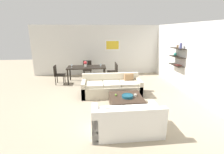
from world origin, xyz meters
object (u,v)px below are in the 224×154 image
object	(u,v)px
apple_on_coffee_table	(116,95)
wine_glass_head	(87,63)
coffee_table	(126,102)
candle_jar	(135,95)
sofa_beige	(112,87)
dining_chair_right_near	(114,72)
dining_chair_left_near	(58,73)
dining_chair_head	(87,68)
centerpiece_vase	(85,63)
wine_glass_left_near	(72,65)
dining_chair_right_far	(113,70)
loveseat_white	(126,121)
decorative_bowl	(128,96)
wine_glass_right_near	(101,65)
dining_table	(87,68)

from	to	relation	value
apple_on_coffee_table	wine_glass_head	distance (m)	3.40
coffee_table	candle_jar	xyz separation A→B (m)	(0.30, 0.03, 0.22)
sofa_beige	dining_chair_right_near	world-z (taller)	dining_chair_right_near
dining_chair_left_near	dining_chair_head	xyz separation A→B (m)	(1.31, 1.02, 0.00)
sofa_beige	centerpiece_vase	xyz separation A→B (m)	(-1.07, 1.79, 0.61)
wine_glass_left_near	dining_chair_right_far	bearing A→B (deg)	8.51
dining_chair_right_far	loveseat_white	bearing A→B (deg)	-92.58
decorative_bowl	dining_chair_head	bearing A→B (deg)	109.92
dining_chair_head	centerpiece_vase	bearing A→B (deg)	-93.60
loveseat_white	wine_glass_right_near	world-z (taller)	wine_glass_right_near
coffee_table	wine_glass_right_near	world-z (taller)	wine_glass_right_near
dining_chair_right_near	wine_glass_right_near	xyz separation A→B (m)	(-0.64, 0.09, 0.35)
candle_jar	centerpiece_vase	bearing A→B (deg)	120.33
loveseat_white	centerpiece_vase	distance (m)	4.45
loveseat_white	dining_chair_left_near	bearing A→B (deg)	120.94
candle_jar	dining_chair_head	size ratio (longest dim) A/B	0.10
dining_chair_right_near	centerpiece_vase	world-z (taller)	centerpiece_vase
coffee_table	wine_glass_left_near	bearing A→B (deg)	125.67
coffee_table	dining_chair_right_near	distance (m)	2.76
candle_jar	dining_chair_head	bearing A→B (deg)	113.93
dining_chair_right_far	wine_glass_head	size ratio (longest dim) A/B	4.91
sofa_beige	wine_glass_head	bearing A→B (deg)	115.37
centerpiece_vase	dining_chair_head	bearing A→B (deg)	86.40
decorative_bowl	dining_chair_right_near	xyz separation A→B (m)	(-0.08, 2.80, 0.08)
dining_chair_right_far	dining_chair_right_near	bearing A→B (deg)	-90.00
candle_jar	dining_chair_head	xyz separation A→B (m)	(-1.66, 3.74, 0.09)
dining_chair_left_near	wine_glass_left_near	xyz separation A→B (m)	(0.64, 0.09, 0.36)
dining_table	wine_glass_left_near	bearing A→B (deg)	-171.10
candle_jar	wine_glass_left_near	world-z (taller)	wine_glass_left_near
sofa_beige	loveseat_white	distance (m)	2.47
dining_chair_head	wine_glass_right_near	xyz separation A→B (m)	(0.67, -0.94, 0.35)
candle_jar	wine_glass_left_near	bearing A→B (deg)	129.78
loveseat_white	dining_chair_right_far	bearing A→B (deg)	87.42
decorative_bowl	wine_glass_head	xyz separation A→B (m)	(-1.39, 3.36, 0.45)
decorative_bowl	wine_glass_right_near	bearing A→B (deg)	103.87
decorative_bowl	dining_chair_right_far	size ratio (longest dim) A/B	0.42
coffee_table	decorative_bowl	xyz separation A→B (m)	(0.03, -0.06, 0.23)
decorative_bowl	centerpiece_vase	size ratio (longest dim) A/B	1.35
dining_chair_left_near	sofa_beige	bearing A→B (deg)	-34.19
dining_chair_right_far	dining_chair_left_near	world-z (taller)	same
candle_jar	dining_chair_right_far	xyz separation A→B (m)	(-0.35, 3.10, 0.09)
decorative_bowl	wine_glass_head	distance (m)	3.67
candle_jar	dining_chair_left_near	xyz separation A→B (m)	(-2.97, 2.72, 0.09)
apple_on_coffee_table	centerpiece_vase	size ratio (longest dim) A/B	0.27
dining_chair_right_far	wine_glass_right_near	distance (m)	0.78
wine_glass_head	coffee_table	bearing A→B (deg)	-67.65
sofa_beige	dining_chair_left_near	distance (m)	2.82
sofa_beige	decorative_bowl	size ratio (longest dim) A/B	6.14
dining_chair_right_near	wine_glass_right_near	bearing A→B (deg)	172.30
apple_on_coffee_table	wine_glass_head	size ratio (longest dim) A/B	0.40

